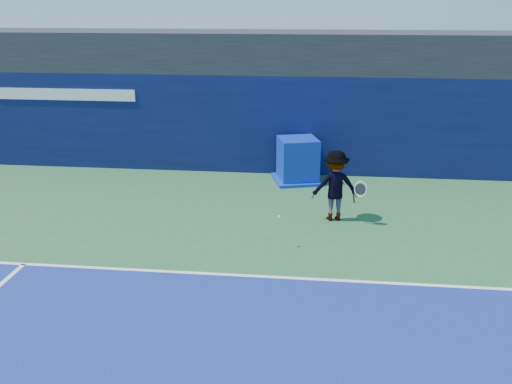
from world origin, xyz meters
TOP-DOWN VIEW (x-y plane):
  - ground at (0.00, 0.00)m, footprint 80.00×80.00m
  - baseline at (0.00, 3.00)m, footprint 24.00×0.10m
  - stadium_band at (0.00, 11.50)m, footprint 36.00×3.00m
  - back_wall_assembly at (-0.00, 10.50)m, footprint 36.00×1.03m
  - equipment_cart at (0.30, 9.34)m, footprint 1.67×1.67m
  - tennis_player at (1.33, 6.28)m, footprint 1.36×0.83m
  - tennis_ball at (0.12, 4.44)m, footprint 0.06×0.06m

SIDE VIEW (x-z plane):
  - ground at x=0.00m, z-range 0.00..0.00m
  - baseline at x=0.00m, z-range 0.01..0.01m
  - equipment_cart at x=0.30m, z-range -0.06..1.24m
  - tennis_ball at x=0.12m, z-range 0.69..0.75m
  - tennis_player at x=1.33m, z-range 0.00..1.74m
  - back_wall_assembly at x=0.00m, z-range 0.00..3.00m
  - stadium_band at x=0.00m, z-range 3.00..4.20m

